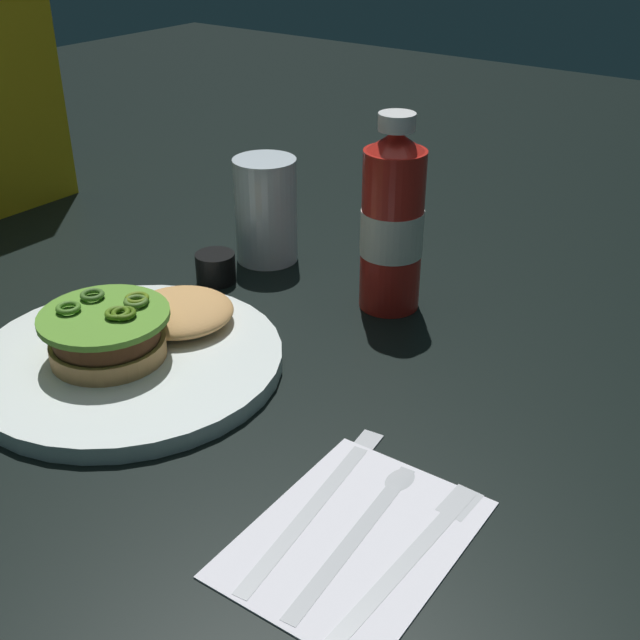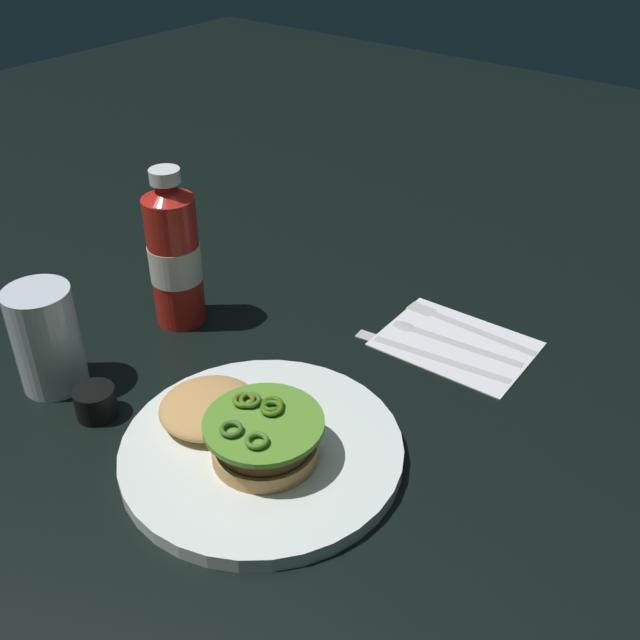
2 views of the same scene
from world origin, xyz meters
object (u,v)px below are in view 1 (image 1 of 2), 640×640
dinner_plate (129,361)px  water_glass (266,210)px  napkin (355,538)px  spoon_utensil (373,510)px  burger_sandwich (135,325)px  butter_knife (324,490)px  fork_utensil (420,543)px  condiment_cup (216,268)px  ketchup_bottle (392,223)px

dinner_plate → water_glass: water_glass is taller
napkin → spoon_utensil: (0.03, 0.00, 0.00)m
burger_sandwich → butter_knife: (-0.05, -0.26, -0.03)m
burger_sandwich → dinner_plate: bearing=-158.9°
fork_utensil → burger_sandwich: bearing=80.7°
condiment_cup → spoon_utensil: condiment_cup is taller
ketchup_bottle → condiment_cup: (-0.07, 0.19, -0.08)m
condiment_cup → napkin: condiment_cup is taller
ketchup_bottle → butter_knife: 0.33m
ketchup_bottle → spoon_utensil: size_ratio=1.17×
dinner_plate → butter_knife: (-0.03, -0.26, -0.00)m
dinner_plate → napkin: dinner_plate is taller
fork_utensil → butter_knife: bearing=87.1°
butter_knife → condiment_cup: bearing=55.0°
dinner_plate → burger_sandwich: size_ratio=1.46×
condiment_cup → butter_knife: condiment_cup is taller
ketchup_bottle → condiment_cup: 0.22m
water_glass → burger_sandwich: bearing=-169.0°
burger_sandwich → napkin: (-0.08, -0.31, -0.03)m
ketchup_bottle → fork_utensil: bearing=-144.3°
condiment_cup → spoon_utensil: size_ratio=0.25×
fork_utensil → spoon_utensil: size_ratio=1.03×
burger_sandwich → ketchup_bottle: 0.28m
water_glass → spoon_utensil: water_glass is taller
condiment_cup → spoon_utensil: bearing=-121.3°
ketchup_bottle → condiment_cup: bearing=109.8°
spoon_utensil → ketchup_bottle: bearing=30.4°
napkin → butter_knife: size_ratio=0.91×
napkin → spoon_utensil: 0.03m
ketchup_bottle → burger_sandwich: bearing=150.5°
ketchup_bottle → spoon_utensil: (-0.29, -0.17, -0.09)m
condiment_cup → butter_knife: 0.39m
condiment_cup → fork_utensil: (-0.23, -0.41, -0.01)m
condiment_cup → burger_sandwich: bearing=-161.7°
burger_sandwich → condiment_cup: bearing=18.3°
burger_sandwich → condiment_cup: 0.18m
water_glass → butter_knife: bearing=-134.6°
ketchup_bottle → condiment_cup: size_ratio=4.60×
dinner_plate → ketchup_bottle: size_ratio=1.39×
butter_knife → water_glass: bearing=45.4°
condiment_cup → napkin: (-0.25, -0.36, -0.02)m
burger_sandwich → ketchup_bottle: bearing=-29.5°
burger_sandwich → butter_knife: burger_sandwich is taller
spoon_utensil → napkin: bearing=-174.4°
water_glass → fork_utensil: 0.51m
burger_sandwich → fork_utensil: (-0.06, -0.35, -0.03)m
dinner_plate → burger_sandwich: 0.03m
dinner_plate → water_glass: bearing=11.7°
burger_sandwich → fork_utensil: 0.36m
dinner_plate → butter_knife: size_ratio=1.44×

